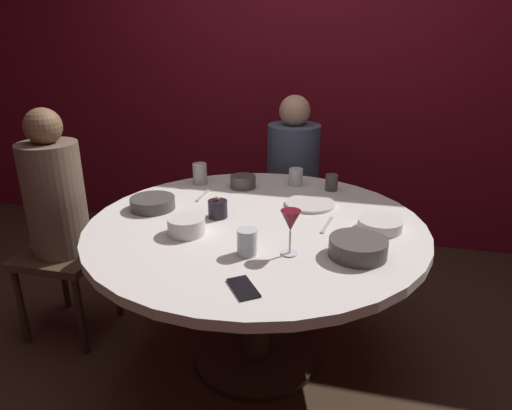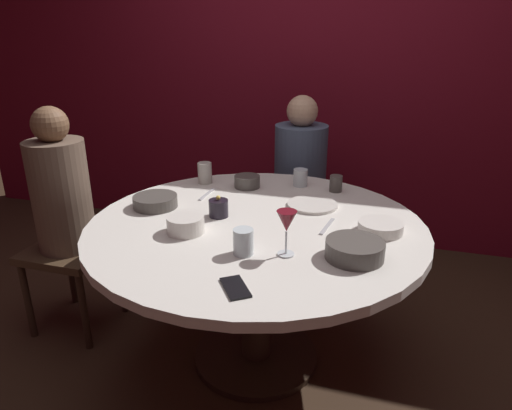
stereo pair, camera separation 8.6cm
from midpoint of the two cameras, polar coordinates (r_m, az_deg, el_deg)
ground_plane at (r=2.38m, az=1.10°, el=-18.56°), size 8.00×8.00×0.00m
back_wall at (r=3.39m, az=8.75°, el=17.15°), size 6.00×0.10×2.60m
dining_table at (r=2.05m, az=1.21°, el=-5.55°), size 1.48×1.48×0.73m
seated_diner_left at (r=2.44m, az=-22.24°, el=0.57°), size 0.40×0.40×1.19m
seated_diner_back at (r=2.92m, az=6.44°, el=4.95°), size 0.40×0.40×1.15m
candle_holder at (r=2.04m, az=-3.52°, el=-0.40°), size 0.09×0.09×0.10m
wine_glass at (r=1.66m, az=5.35°, el=-2.31°), size 0.08×0.08×0.18m
dinner_plate at (r=2.19m, az=8.22°, el=0.03°), size 0.24×0.24×0.01m
cell_phone at (r=1.50m, az=-0.93°, el=-10.34°), size 0.14×0.15×0.01m
bowl_serving_large at (r=1.89m, az=-7.54°, el=-2.45°), size 0.16×0.16×0.07m
bowl_salad_center at (r=2.43m, az=-0.10°, el=2.97°), size 0.14×0.14×0.06m
bowl_small_white at (r=1.97m, az=16.58°, el=-2.68°), size 0.19×0.19×0.05m
bowl_sauce_side at (r=2.20m, az=-11.44°, el=0.44°), size 0.21×0.21×0.06m
bowl_rice_portion at (r=1.72m, az=13.71°, el=-5.48°), size 0.22×0.22×0.07m
cup_near_candle at (r=2.46m, az=6.60°, el=3.44°), size 0.08×0.08×0.09m
cup_by_left_diner at (r=2.50m, az=-5.46°, el=4.01°), size 0.08×0.08×0.12m
cup_by_right_diner at (r=2.40m, az=11.02°, el=2.65°), size 0.07×0.07×0.09m
cup_center_front at (r=1.69m, az=-0.14°, el=-4.65°), size 0.08×0.08×0.10m
fork_near_plate at (r=2.33m, az=-5.13°, el=1.35°), size 0.02×0.18×0.01m
knife_near_plate at (r=1.97m, az=10.17°, el=-2.66°), size 0.04×0.18×0.01m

